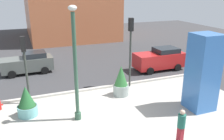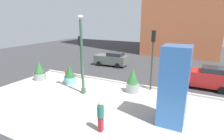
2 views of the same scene
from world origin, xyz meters
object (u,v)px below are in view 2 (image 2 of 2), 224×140
object	(u,v)px
potted_plant_mid_plaza	(40,71)
potted_plant_near_right	(133,81)
art_pillar_blue	(174,87)
car_curb_east	(206,77)
traffic_light_corner	(81,50)
traffic_light_far_side	(153,51)
car_curb_west	(111,59)
pedestrian_on_sidewalk	(101,115)
potted_plant_near_left	(70,75)
fire_hydrant	(66,73)
lamp_post	(82,57)

from	to	relation	value
potted_plant_mid_plaza	potted_plant_near_right	bearing A→B (deg)	7.34
art_pillar_blue	car_curb_east	xyz separation A→B (m)	(1.68, 7.20, -1.30)
traffic_light_corner	traffic_light_far_side	world-z (taller)	traffic_light_far_side
potted_plant_near_right	traffic_light_corner	xyz separation A→B (m)	(-5.86, 1.00, 1.95)
car_curb_west	pedestrian_on_sidewalk	world-z (taller)	car_curb_west
potted_plant_near_left	car_curb_east	distance (m)	12.23
fire_hydrant	car_curb_west	bearing A→B (deg)	72.12
traffic_light_corner	car_curb_west	bearing A→B (deg)	87.28
art_pillar_blue	fire_hydrant	distance (m)	12.19
potted_plant_near_left	traffic_light_corner	world-z (taller)	traffic_light_corner
potted_plant_mid_plaza	traffic_light_corner	world-z (taller)	traffic_light_corner
potted_plant_mid_plaza	traffic_light_corner	distance (m)	4.62
fire_hydrant	traffic_light_corner	xyz separation A→B (m)	(1.76, 0.28, 2.55)
potted_plant_near_left	lamp_post	bearing A→B (deg)	-29.07
potted_plant_near_right	traffic_light_far_side	size ratio (longest dim) A/B	0.42
pedestrian_on_sidewalk	potted_plant_mid_plaza	bearing A→B (deg)	154.16
traffic_light_far_side	pedestrian_on_sidewalk	world-z (taller)	traffic_light_far_side
pedestrian_on_sidewalk	traffic_light_far_side	bearing A→B (deg)	83.86
traffic_light_corner	car_curb_west	xyz separation A→B (m)	(0.29, 6.08, -2.02)
traffic_light_corner	car_curb_west	distance (m)	6.42
potted_plant_mid_plaza	car_curb_east	size ratio (longest dim) A/B	0.43
potted_plant_near_left	pedestrian_on_sidewalk	distance (m)	8.40
traffic_light_far_side	potted_plant_near_left	bearing A→B (deg)	-165.81
potted_plant_near_left	pedestrian_on_sidewalk	bearing A→B (deg)	-39.39
lamp_post	potted_plant_mid_plaza	bearing A→B (deg)	171.82
fire_hydrant	potted_plant_near_left	bearing A→B (deg)	-40.46
lamp_post	potted_plant_near_right	xyz separation A→B (m)	(3.47, 2.05, -2.04)
lamp_post	traffic_light_corner	size ratio (longest dim) A/B	1.44
potted_plant_near_right	traffic_light_corner	bearing A→B (deg)	170.29
lamp_post	potted_plant_near_left	distance (m)	3.67
art_pillar_blue	traffic_light_corner	size ratio (longest dim) A/B	1.07
lamp_post	art_pillar_blue	xyz separation A→B (m)	(7.15, -1.35, -0.72)
potted_plant_near_right	car_curb_west	size ratio (longest dim) A/B	0.49
potted_plant_near_right	fire_hydrant	distance (m)	7.68
art_pillar_blue	potted_plant_near_right	world-z (taller)	art_pillar_blue
art_pillar_blue	pedestrian_on_sidewalk	size ratio (longest dim) A/B	2.59
lamp_post	car_curb_east	size ratio (longest dim) A/B	1.39
lamp_post	fire_hydrant	distance (m)	5.65
art_pillar_blue	potted_plant_near_right	bearing A→B (deg)	137.21
potted_plant_mid_plaza	pedestrian_on_sidewalk	world-z (taller)	potted_plant_mid_plaza
art_pillar_blue	fire_hydrant	xyz separation A→B (m)	(-11.30, 4.13, -1.91)
car_curb_east	traffic_light_far_side	bearing A→B (deg)	-148.13
traffic_light_corner	traffic_light_far_side	bearing A→B (deg)	1.72
fire_hydrant	car_curb_west	world-z (taller)	car_curb_west
potted_plant_mid_plaza	car_curb_east	distance (m)	15.54
potted_plant_near_left	pedestrian_on_sidewalk	size ratio (longest dim) A/B	1.02
lamp_post	fire_hydrant	world-z (taller)	lamp_post
traffic_light_corner	car_curb_east	xyz separation A→B (m)	(11.23, 2.79, -1.94)
potted_plant_mid_plaza	car_curb_east	world-z (taller)	car_curb_east
art_pillar_blue	car_curb_west	distance (m)	14.06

